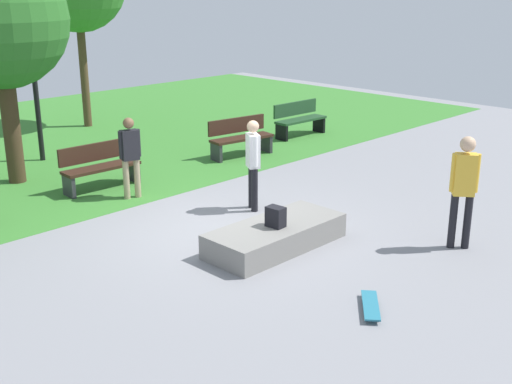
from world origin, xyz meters
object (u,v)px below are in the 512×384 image
Objects in this scene: backpack_on_ledge at (276,217)px; skateboard_by_ledge at (371,305)px; park_bench_near_lamppost at (299,118)px; park_bench_far_left at (100,165)px; park_bench_far_right at (240,136)px; concrete_ledge at (276,236)px; skater_performing_trick at (464,183)px; skater_watching at (253,158)px; lamp_post at (30,34)px; pedestrian_with_backpack at (130,151)px.

skateboard_by_ledge is (-0.58, -2.21, -0.49)m from backpack_on_ledge.
park_bench_far_left is at bearing -177.65° from park_bench_near_lamppost.
skateboard_by_ledge is 7.96m from park_bench_far_right.
concrete_ledge is at bearing -53.11° from backpack_on_ledge.
skater_performing_trick reaches higher than skateboard_by_ledge.
skater_performing_trick is 3.72m from skater_watching.
lamp_post is at bearing 99.92° from skater_watching.
backpack_on_ledge is 2.93m from skater_performing_trick.
lamp_post is at bearing 90.17° from concrete_ledge.
park_bench_near_lamppost is 1.02× the size of pedestrian_with_backpack.
skater_watching is 2.23× the size of skateboard_by_ledge.
skater_performing_trick is at bearing -69.25° from pedestrian_with_backpack.
concrete_ledge is 0.48× the size of lamp_post.
lamp_post is (-3.55, 3.02, 2.40)m from park_bench_far_right.
park_bench_far_left is 6.39m from park_bench_near_lamppost.
concrete_ledge is 1.41× the size of park_bench_far_right.
skater_watching is at bearing -130.39° from park_bench_far_right.
park_bench_far_right is 1.02× the size of park_bench_far_left.
park_bench_far_right and park_bench_far_left have the same top height.
park_bench_far_left is (-2.27, 6.68, -0.58)m from skater_performing_trick.
concrete_ledge is 3.01m from skater_performing_trick.
lamp_post is 3.05× the size of pedestrian_with_backpack.
park_bench_near_lamppost reaches higher than backpack_on_ledge.
skater_watching is at bearing 105.56° from skater_performing_trick.
park_bench_near_lamppost is (6.39, 0.26, 0.00)m from park_bench_far_left.
concrete_ledge is 1.47× the size of pedestrian_with_backpack.
skateboard_by_ledge is 0.46× the size of park_bench_far_left.
park_bench_far_right reaches higher than concrete_ledge.
park_bench_near_lamppost reaches higher than skateboard_by_ledge.
pedestrian_with_backpack is (0.50, 5.96, 0.88)m from skateboard_by_ledge.
park_bench_far_left reaches higher than concrete_ledge.
concrete_ledge is 7.85m from park_bench_near_lamppost.
backpack_on_ledge is at bearing -141.42° from park_bench_near_lamppost.
pedestrian_with_backpack reaches higher than concrete_ledge.
pedestrian_with_backpack is at bearing -167.85° from park_bench_far_right.
skateboard_by_ledge is 6.94m from park_bench_far_left.
skater_performing_trick is at bearing -137.72° from backpack_on_ledge.
lamp_post is (0.06, 7.56, 2.34)m from backpack_on_ledge.
skater_watching reaches higher than park_bench_near_lamppost.
pedestrian_with_backpack is (-2.17, 5.73, -0.12)m from skater_performing_trick.
pedestrian_with_backpack is at bearing 92.39° from concrete_ledge.
park_bench_near_lamppost is (6.79, 7.17, 0.42)m from skateboard_by_ledge.
park_bench_far_right and park_bench_near_lamppost have the same top height.
lamp_post is (-6.16, 2.60, 2.40)m from park_bench_near_lamppost.
skater_performing_trick is at bearing -77.94° from lamp_post.
skater_watching reaches higher than backpack_on_ledge.
pedestrian_with_backpack is (0.10, -0.95, 0.46)m from park_bench_far_left.
concrete_ledge is at bearing 73.95° from skateboard_by_ledge.
pedestrian_with_backpack is at bearing 110.75° from skater_performing_trick.
skater_watching is at bearing 56.23° from concrete_ledge.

